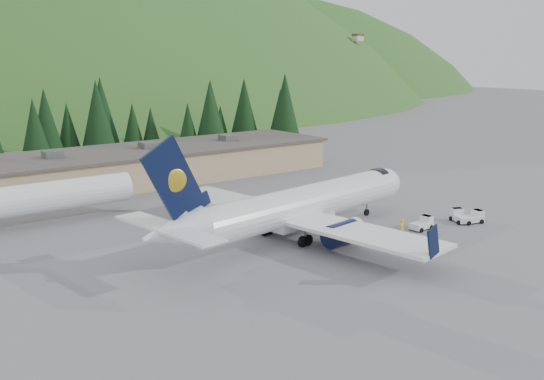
% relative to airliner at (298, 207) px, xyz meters
% --- Properties ---
extents(ground, '(600.00, 600.00, 0.00)m').
position_rel_airliner_xyz_m(ground, '(1.11, 0.15, -3.39)').
color(ground, slate).
extents(airliner, '(38.35, 36.10, 12.72)m').
position_rel_airliner_xyz_m(airliner, '(0.00, 0.00, 0.00)').
color(airliner, white).
rests_on(airliner, ground).
extents(second_airliner, '(27.50, 11.00, 10.05)m').
position_rel_airliner_xyz_m(second_airliner, '(-23.81, 22.15, -0.07)').
color(second_airliner, white).
rests_on(second_airliner, ground).
extents(baggage_tug_a, '(2.87, 1.82, 1.50)m').
position_rel_airliner_xyz_m(baggage_tug_a, '(13.15, -6.44, -2.72)').
color(baggage_tug_a, silver).
rests_on(baggage_tug_a, ground).
extents(baggage_tug_b, '(3.12, 2.29, 1.52)m').
position_rel_airliner_xyz_m(baggage_tug_b, '(20.04, -8.35, -2.71)').
color(baggage_tug_b, silver).
rests_on(baggage_tug_b, ground).
extents(baggage_tug_c, '(2.62, 3.19, 1.52)m').
position_rel_airliner_xyz_m(baggage_tug_c, '(19.18, -7.09, -2.71)').
color(baggage_tug_c, silver).
rests_on(baggage_tug_c, ground).
extents(terminal_building, '(71.00, 17.00, 6.10)m').
position_rel_airliner_xyz_m(terminal_building, '(-3.90, 38.15, -0.77)').
color(terminal_building, tan).
rests_on(terminal_building, ground).
extents(ramp_worker, '(0.83, 0.76, 1.91)m').
position_rel_airliner_xyz_m(ramp_worker, '(9.12, -6.76, -2.43)').
color(ramp_worker, yellow).
rests_on(ramp_worker, ground).
extents(tree_line, '(110.51, 20.01, 14.51)m').
position_rel_airliner_xyz_m(tree_line, '(-4.02, 62.00, 4.40)').
color(tree_line, black).
rests_on(tree_line, ground).
extents(hills, '(614.00, 330.00, 300.00)m').
position_rel_airliner_xyz_m(hills, '(54.45, 207.53, -86.19)').
color(hills, '#25651F').
rests_on(hills, ground).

